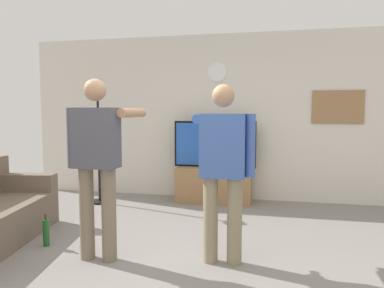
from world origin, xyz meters
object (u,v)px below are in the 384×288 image
wall_clock (217,72)px  person_standing_nearer_lamp (97,158)px  television (215,144)px  person_standing_nearer_couch (223,163)px  framed_picture (338,107)px  floor_lamp (98,117)px  beverage_bottle (46,232)px  tv_stand (214,185)px

wall_clock → person_standing_nearer_lamp: 3.08m
television → person_standing_nearer_couch: 2.40m
framed_picture → person_standing_nearer_lamp: (-2.61, -2.79, -0.52)m
wall_clock → framed_picture: wall_clock is taller
person_standing_nearer_couch → television: bearing=100.8°
framed_picture → floor_lamp: (-3.64, -0.72, -0.15)m
person_standing_nearer_couch → beverage_bottle: (-1.90, 0.01, -0.81)m
framed_picture → beverage_bottle: size_ratio=2.14×
floor_lamp → person_standing_nearer_lamp: (1.03, -2.07, -0.37)m
wall_clock → floor_lamp: bearing=-158.0°
wall_clock → person_standing_nearer_couch: bearing=-80.2°
television → wall_clock: wall_clock is taller
framed_picture → wall_clock: bearing=-179.8°
beverage_bottle → floor_lamp: bearing=99.5°
tv_stand → television: bearing=90.0°
person_standing_nearer_couch → beverage_bottle: bearing=179.6°
television → person_standing_nearer_couch: (0.45, -2.36, 0.03)m
tv_stand → floor_lamp: 2.12m
person_standing_nearer_lamp → floor_lamp: bearing=116.5°
framed_picture → floor_lamp: floor_lamp is taller
wall_clock → framed_picture: size_ratio=0.41×
television → beverage_bottle: 2.87m
television → framed_picture: (1.87, 0.25, 0.59)m
tv_stand → wall_clock: size_ratio=3.80×
tv_stand → floor_lamp: bearing=-166.5°
tv_stand → person_standing_nearer_lamp: person_standing_nearer_lamp is taller
person_standing_nearer_couch → wall_clock: bearing=99.8°
floor_lamp → person_standing_nearer_couch: floor_lamp is taller
television → framed_picture: framed_picture is taller
tv_stand → beverage_bottle: size_ratio=3.31×
framed_picture → person_standing_nearer_couch: framed_picture is taller
floor_lamp → beverage_bottle: size_ratio=5.36×
wall_clock → person_standing_nearer_couch: wall_clock is taller
television → wall_clock: bearing=90.0°
person_standing_nearer_lamp → person_standing_nearer_couch: 1.20m
wall_clock → television: bearing=-90.0°
television → beverage_bottle: size_ratio=3.67×
television → framed_picture: 1.97m
wall_clock → beverage_bottle: (-1.46, -2.59, -1.94)m
framed_picture → person_standing_nearer_couch: size_ratio=0.45×
floor_lamp → beverage_bottle: (0.31, -1.87, -1.22)m
person_standing_nearer_couch → beverage_bottle: person_standing_nearer_couch is taller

